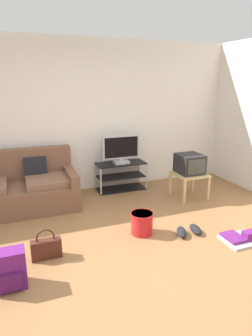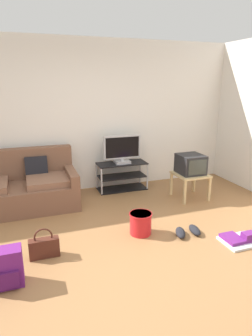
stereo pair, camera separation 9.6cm
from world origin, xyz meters
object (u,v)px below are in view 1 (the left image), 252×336
at_px(tv_stand, 121,176).
at_px(sneakers_pair, 189,231).
at_px(flat_tv, 121,150).
at_px(crt_tv, 190,164).
at_px(backpack, 8,270).
at_px(couch, 17,189).
at_px(floor_tray, 241,238).
at_px(handbag, 46,248).
at_px(cleaning_bucket, 142,223).
at_px(side_table, 189,177).

relative_size(tv_stand, sneakers_pair, 2.23).
bearing_deg(tv_stand, flat_tv, -90.00).
xyz_separation_m(crt_tv, backpack, (-2.94, -1.45, -0.41)).
height_order(crt_tv, sneakers_pair, crt_tv).
bearing_deg(couch, floor_tray, -38.67).
bearing_deg(handbag, sneakers_pair, -2.81).
bearing_deg(flat_tv, handbag, -130.64).
distance_m(backpack, handbag, 0.56).
bearing_deg(flat_tv, cleaning_bucket, -100.38).
xyz_separation_m(couch, handbag, (0.26, -1.62, -0.19)).
xyz_separation_m(couch, backpack, (-0.13, -2.01, -0.13)).
bearing_deg(floor_tray, sneakers_pair, 142.74).
height_order(flat_tv, sneakers_pair, flat_tv).
bearing_deg(sneakers_pair, crt_tv, 58.48).
bearing_deg(couch, crt_tv, -11.12).
bearing_deg(crt_tv, backpack, -153.72).
xyz_separation_m(tv_stand, handbag, (-1.57, -1.85, -0.13)).
bearing_deg(floor_tray, couch, 141.33).
xyz_separation_m(flat_tv, handbag, (-1.57, -1.83, -0.64)).
relative_size(couch, backpack, 4.58).
bearing_deg(flat_tv, sneakers_pair, -81.86).
height_order(side_table, crt_tv, crt_tv).
bearing_deg(backpack, crt_tv, 21.90).
distance_m(sneakers_pair, floor_tray, 0.66).
relative_size(side_table, handbag, 1.46).
xyz_separation_m(tv_stand, crt_tv, (0.98, -0.79, 0.35)).
xyz_separation_m(flat_tv, floor_tray, (0.80, -2.32, -0.73)).
bearing_deg(couch, handbag, -80.71).
bearing_deg(tv_stand, handbag, -130.29).
xyz_separation_m(tv_stand, floor_tray, (0.80, -2.34, -0.22)).
relative_size(crt_tv, backpack, 1.08).
bearing_deg(handbag, side_table, 22.32).
bearing_deg(cleaning_bucket, backpack, -162.06).
bearing_deg(floor_tray, cleaning_bucket, 150.22).
relative_size(couch, sneakers_pair, 4.45).
bearing_deg(tv_stand, sneakers_pair, -81.95).
bearing_deg(side_table, tv_stand, 140.74).
relative_size(backpack, floor_tray, 0.86).
bearing_deg(couch, cleaning_bucket, -44.00).
relative_size(tv_stand, handbag, 2.51).
relative_size(tv_stand, floor_tray, 1.98).
distance_m(backpack, cleaning_bucket, 1.74).
bearing_deg(flat_tv, floor_tray, -71.00).
bearing_deg(backpack, couch, 81.89).
xyz_separation_m(side_table, cleaning_bucket, (-1.29, -0.90, -0.22)).
xyz_separation_m(flat_tv, side_table, (0.98, -0.78, -0.40)).
bearing_deg(couch, side_table, -11.44).
bearing_deg(backpack, flat_tv, 44.11).
xyz_separation_m(side_table, sneakers_pair, (-0.71, -1.14, -0.33)).
relative_size(tv_stand, side_table, 1.72).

